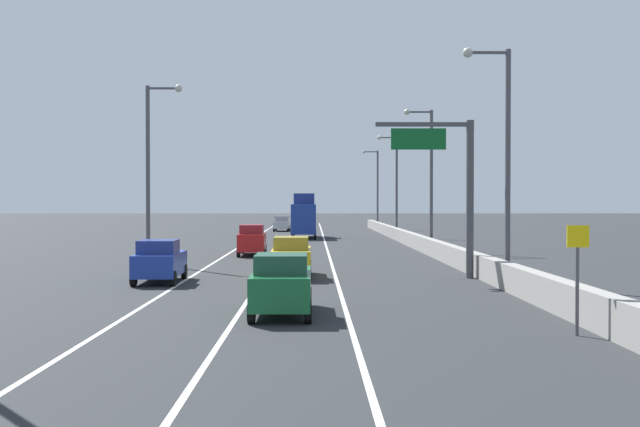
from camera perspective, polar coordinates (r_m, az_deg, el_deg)
ground_plane at (r=66.16m, az=-0.92°, el=-2.22°), size 320.00×320.00×0.00m
lane_stripe_left at (r=57.48m, az=-6.47°, el=-2.70°), size 0.16×130.00×0.00m
lane_stripe_center at (r=57.23m, az=-2.98°, el=-2.71°), size 0.16×130.00×0.00m
lane_stripe_right at (r=57.19m, az=0.53°, el=-2.71°), size 0.16×130.00×0.00m
jersey_barrier_right at (r=42.94m, az=10.27°, el=-3.20°), size 0.60×120.00×1.10m
overhead_sign_gantry at (r=34.86m, az=10.56°, el=2.71°), size 4.68×0.36×7.50m
speed_advisory_sign at (r=20.80m, az=19.64°, el=-4.28°), size 0.60×0.11×3.00m
lamp_post_right_second at (r=33.12m, az=14.18°, el=4.97°), size 2.14×0.44×10.45m
lamp_post_right_third at (r=53.80m, az=8.51°, el=3.42°), size 2.14×0.44×10.45m
lamp_post_right_fourth at (r=74.72m, az=5.88°, el=2.73°), size 2.14×0.44×10.45m
lamp_post_right_fifth at (r=95.73m, az=4.42°, el=2.33°), size 2.14×0.44×10.45m
lamp_post_left_mid at (r=43.26m, az=-13.10°, el=4.02°), size 2.14×0.44×10.45m
car_red_0 at (r=49.27m, az=-5.37°, el=-2.09°), size 1.96×4.78×2.09m
car_yellow_1 at (r=34.87m, az=-2.26°, el=-3.43°), size 1.92×4.62×1.97m
car_green_2 at (r=23.36m, az=-3.02°, el=-5.58°), size 1.92×4.44×1.98m
car_blue_3 at (r=33.33m, az=-12.53°, el=-3.69°), size 2.01×4.09×1.93m
car_silver_4 at (r=89.43m, az=-3.03°, el=-0.80°), size 1.99×4.44×1.88m
box_truck at (r=72.76m, az=-1.28°, el=-0.31°), size 2.47×8.03×4.49m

